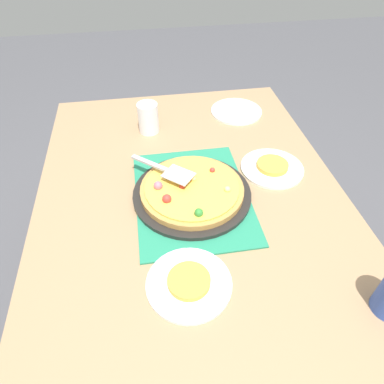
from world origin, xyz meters
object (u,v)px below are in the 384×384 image
(plate_far_right, at_px, (189,284))
(plate_side, at_px, (236,111))
(plate_near_left, at_px, (272,168))
(pizza, at_px, (192,189))
(cup_near, at_px, (148,118))
(pizza_pan, at_px, (192,194))
(served_slice_left, at_px, (272,165))
(served_slice_right, at_px, (189,281))
(pizza_server, at_px, (166,170))

(plate_far_right, bearing_deg, plate_side, -22.43)
(plate_near_left, distance_m, plate_side, 0.40)
(plate_near_left, bearing_deg, plate_side, 3.60)
(plate_near_left, height_order, plate_side, same)
(plate_side, bearing_deg, pizza, 150.71)
(pizza, xyz_separation_m, cup_near, (0.41, 0.11, 0.03))
(pizza_pan, distance_m, cup_near, 0.42)
(pizza, height_order, plate_far_right, pizza)
(plate_side, distance_m, cup_near, 0.40)
(served_slice_left, height_order, cup_near, cup_near)
(plate_far_right, xyz_separation_m, plate_side, (0.81, -0.34, 0.00))
(plate_side, height_order, served_slice_right, served_slice_right)
(pizza, height_order, cup_near, cup_near)
(plate_near_left, height_order, served_slice_right, served_slice_right)
(served_slice_left, relative_size, cup_near, 0.92)
(plate_near_left, bearing_deg, plate_far_right, 138.78)
(served_slice_left, bearing_deg, pizza_pan, 107.07)
(plate_side, bearing_deg, served_slice_right, 157.57)
(plate_near_left, relative_size, served_slice_right, 2.00)
(served_slice_left, bearing_deg, plate_near_left, 0.00)
(pizza_pan, distance_m, served_slice_right, 0.33)
(cup_near, xyz_separation_m, pizza_server, (-0.34, -0.04, 0.01))
(served_slice_left, bearing_deg, pizza, 107.16)
(served_slice_right, bearing_deg, served_slice_left, -41.22)
(pizza_pan, xyz_separation_m, plate_near_left, (0.09, -0.30, -0.01))
(served_slice_left, xyz_separation_m, served_slice_right, (-0.41, 0.36, 0.00))
(pizza, distance_m, plate_near_left, 0.32)
(pizza_pan, distance_m, pizza, 0.02)
(plate_side, bearing_deg, plate_near_left, -176.40)
(pizza_pan, relative_size, plate_far_right, 1.73)
(plate_near_left, bearing_deg, pizza_server, 94.35)
(plate_side, xyz_separation_m, served_slice_left, (-0.40, -0.03, 0.01))
(plate_near_left, height_order, plate_far_right, same)
(pizza_server, bearing_deg, plate_far_right, -177.85)
(pizza_pan, relative_size, pizza, 1.15)
(pizza_pan, distance_m, pizza_server, 0.11)
(pizza_server, bearing_deg, plate_near_left, -85.65)
(pizza_pan, distance_m, plate_far_right, 0.33)
(pizza_pan, height_order, plate_far_right, pizza_pan)
(plate_far_right, relative_size, served_slice_right, 2.00)
(served_slice_right, bearing_deg, plate_near_left, -41.22)
(plate_near_left, relative_size, pizza_server, 1.09)
(served_slice_left, bearing_deg, pizza_server, 94.35)
(pizza, relative_size, cup_near, 2.75)
(plate_side, bearing_deg, plate_far_right, 157.57)
(served_slice_right, relative_size, cup_near, 0.92)
(served_slice_left, bearing_deg, cup_near, 52.55)
(pizza_pan, height_order, served_slice_right, served_slice_right)
(plate_far_right, relative_size, cup_near, 1.83)
(plate_near_left, distance_m, served_slice_left, 0.01)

